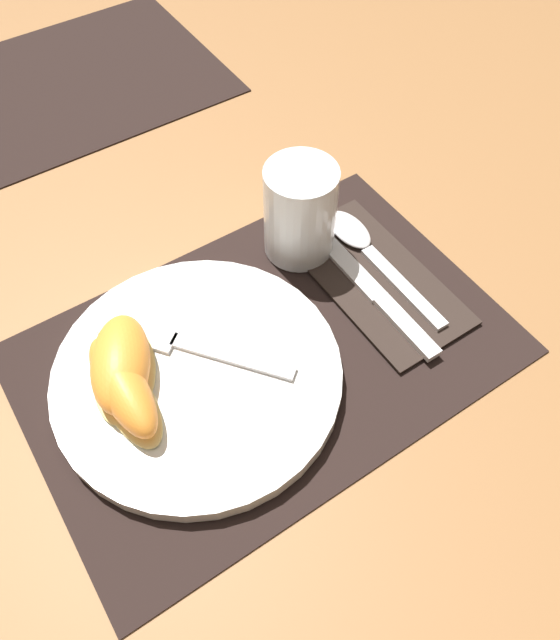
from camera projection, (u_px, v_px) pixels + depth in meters
ground_plane at (267, 351)px, 0.60m from camera, size 3.00×3.00×0.00m
placemat at (267, 350)px, 0.60m from camera, size 0.45×0.30×0.00m
placemat_far at (50, 89)px, 0.84m from camera, size 0.45×0.30×0.00m
plate at (198, 375)px, 0.57m from camera, size 0.26×0.26×0.02m
juice_glass at (300, 216)px, 0.63m from camera, size 0.07×0.07×0.10m
napkin at (375, 278)px, 0.64m from camera, size 0.10×0.20×0.00m
knife at (370, 288)px, 0.63m from camera, size 0.02×0.21×0.01m
spoon at (363, 244)px, 0.66m from camera, size 0.03×0.18×0.01m
fork at (182, 345)px, 0.57m from camera, size 0.13×0.16×0.00m
citrus_wedge_0 at (121, 365)px, 0.54m from camera, size 0.10×0.12×0.04m
citrus_wedge_1 at (123, 388)px, 0.53m from camera, size 0.05×0.12×0.04m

